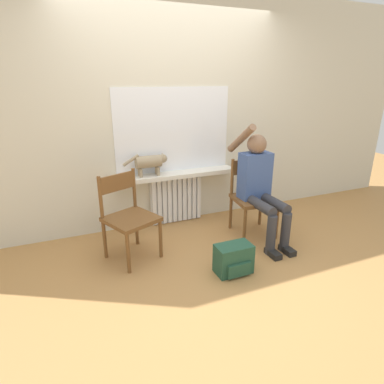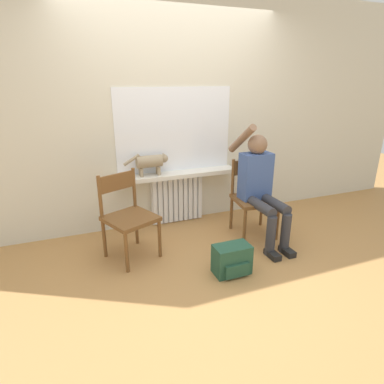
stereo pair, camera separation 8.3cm
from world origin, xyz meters
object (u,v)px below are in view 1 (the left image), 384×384
Objects in this scene: chair_left at (129,216)px; chair_right at (253,196)px; person at (260,183)px; backpack at (234,259)px; cat at (150,162)px.

chair_left is 1.00× the size of chair_right.
chair_left and chair_right have the same top height.
chair_right is at bearing 87.83° from person.
chair_left is at bearing 141.00° from backpack.
chair_right is 2.54× the size of backpack.
chair_right is 1.26m from cat.
person is 0.97m from backpack.
chair_left is 2.54× the size of backpack.
chair_left is 0.80m from cat.
person is (-0.00, -0.13, 0.20)m from chair_right.
cat is at bearing 157.72° from chair_right.
person is at bearing -33.92° from cat.
cat is (0.40, 0.58, 0.38)m from chair_left.
chair_right is 1.65× the size of cat.
chair_left is 0.67× the size of person.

